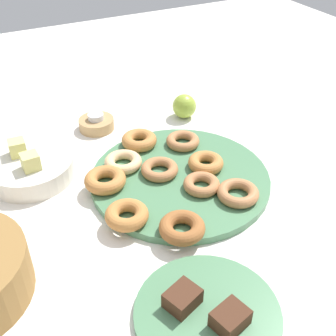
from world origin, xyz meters
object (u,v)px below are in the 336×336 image
(brownie_far, at_px, (182,298))
(melon_chunk_left, at_px, (30,162))
(fruit_bowl, at_px, (31,168))
(donut_3, at_px, (160,169))
(donut_6, at_px, (127,215))
(candle_holder, at_px, (97,124))
(apple, at_px, (184,106))
(cake_plate, at_px, (207,314))
(donut_5, at_px, (205,162))
(donut_plate, at_px, (180,178))
(melon_chunk_right, at_px, (17,148))
(donut_4, at_px, (238,193))
(donut_8, at_px, (105,180))
(donut_1, at_px, (123,162))
(donut_0, at_px, (183,141))
(tealight, at_px, (96,117))
(brownie_near, at_px, (230,318))
(donut_9, at_px, (139,140))
(donut_7, at_px, (182,228))
(donut_2, at_px, (202,184))

(brownie_far, height_order, melon_chunk_left, melon_chunk_left)
(fruit_bowl, bearing_deg, donut_3, -119.01)
(donut_6, xyz_separation_m, candle_holder, (0.38, -0.07, -0.02))
(melon_chunk_left, height_order, apple, melon_chunk_left)
(cake_plate, xyz_separation_m, candle_holder, (0.63, -0.04, 0.01))
(donut_5, bearing_deg, melon_chunk_left, 69.74)
(donut_plate, height_order, melon_chunk_right, melon_chunk_right)
(donut_4, xyz_separation_m, donut_8, (0.16, 0.23, 0.00))
(donut_8, distance_m, fruit_bowl, 0.18)
(donut_1, relative_size, melon_chunk_right, 2.36)
(donut_0, xyz_separation_m, cake_plate, (-0.43, 0.19, -0.02))
(donut_4, height_order, candle_holder, donut_4)
(cake_plate, distance_m, candle_holder, 0.63)
(donut_4, xyz_separation_m, tealight, (0.42, 0.16, 0.01))
(donut_1, height_order, apple, apple)
(donut_0, distance_m, donut_4, 0.23)
(brownie_near, distance_m, fruit_bowl, 0.56)
(donut_9, distance_m, brownie_near, 0.52)
(donut_5, xyz_separation_m, donut_7, (-0.16, 0.15, 0.00))
(donut_9, bearing_deg, melon_chunk_right, 79.94)
(donut_6, relative_size, donut_9, 1.00)
(donut_9, bearing_deg, melon_chunk_left, 94.18)
(donut_6, relative_size, fruit_bowl, 0.44)
(donut_plate, relative_size, donut_7, 4.54)
(brownie_far, bearing_deg, donut_3, -20.02)
(donut_plate, bearing_deg, candle_holder, 16.51)
(melon_chunk_left, bearing_deg, fruit_bowl, 0.00)
(donut_6, distance_m, fruit_bowl, 0.28)
(brownie_near, bearing_deg, fruit_bowl, 19.06)
(brownie_near, relative_size, tealight, 1.27)
(melon_chunk_right, bearing_deg, brownie_near, -160.69)
(donut_1, bearing_deg, donut_7, -176.02)
(donut_plate, relative_size, brownie_near, 7.53)
(donut_1, xyz_separation_m, brownie_far, (-0.38, 0.06, -0.00))
(donut_5, relative_size, donut_9, 0.94)
(donut_2, distance_m, brownie_near, 0.32)
(donut_4, bearing_deg, donut_8, 54.74)
(donut_plate, relative_size, brownie_far, 7.53)
(donut_1, distance_m, donut_3, 0.09)
(donut_9, bearing_deg, brownie_far, 164.56)
(donut_9, distance_m, apple, 0.21)
(donut_2, height_order, donut_3, same)
(donut_6, xyz_separation_m, cake_plate, (-0.24, -0.03, -0.02))
(melon_chunk_right, bearing_deg, donut_2, -129.10)
(cake_plate, xyz_separation_m, melon_chunk_right, (0.53, 0.18, 0.06))
(donut_7, height_order, cake_plate, donut_7)
(donut_5, relative_size, tealight, 1.93)
(candle_holder, bearing_deg, donut_1, 177.46)
(melon_chunk_right, bearing_deg, donut_plate, -123.50)
(brownie_near, xyz_separation_m, fruit_bowl, (0.53, 0.18, -0.01))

